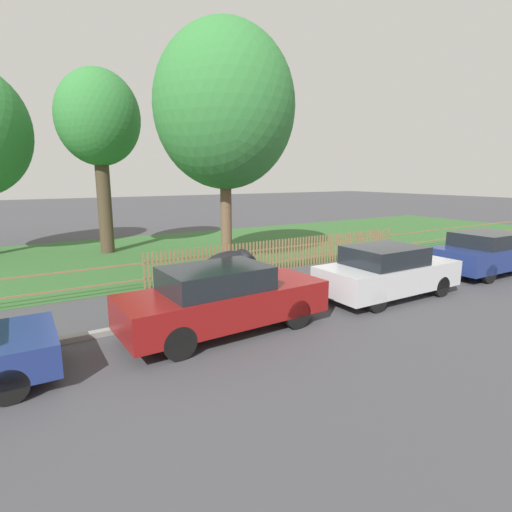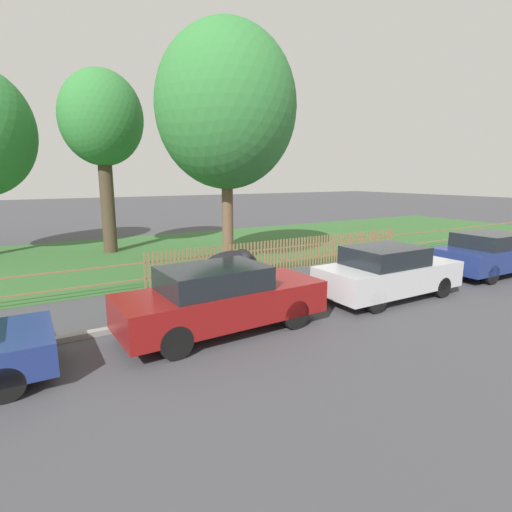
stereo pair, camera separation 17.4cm
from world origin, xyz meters
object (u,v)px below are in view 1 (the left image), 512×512
Objects in this scene: parked_car_black_saloon at (223,298)px; covered_motorcycle at (231,266)px; tree_mid_park at (225,107)px; parked_car_navy_estate at (387,272)px; tree_behind_motorcycle at (98,120)px; parked_car_red_compact at (488,252)px.

covered_motorcycle is at bearing 56.71° from parked_car_black_saloon.
parked_car_black_saloon is 8.14m from tree_mid_park.
parked_car_black_saloon is 1.09× the size of parked_car_navy_estate.
covered_motorcycle is 9.66m from tree_behind_motorcycle.
covered_motorcycle is (-8.55, 3.09, -0.06)m from parked_car_red_compact.
parked_car_red_compact is 10.55m from tree_mid_park.
parked_car_navy_estate reaches higher than covered_motorcycle.
parked_car_red_compact is at bearing -46.60° from tree_behind_motorcycle.
tree_mid_park reaches higher than parked_car_red_compact.
tree_behind_motorcycle is (-5.24, 11.18, 4.94)m from parked_car_navy_estate.
parked_car_navy_estate is (5.11, -0.13, -0.02)m from parked_car_black_saloon.
parked_car_red_compact is (5.27, 0.06, 0.01)m from parked_car_navy_estate.
parked_car_black_saloon is at bearing -118.37° from tree_mid_park.
covered_motorcycle is 5.84m from tree_mid_park.
covered_motorcycle is (-3.27, 3.15, -0.05)m from parked_car_navy_estate.
parked_car_red_compact is 16.08m from tree_behind_motorcycle.
covered_motorcycle is 0.26× the size of tree_behind_motorcycle.
parked_car_black_saloon reaches higher than parked_car_red_compact.
parked_car_navy_estate is 0.95× the size of parked_car_red_compact.
tree_mid_park reaches higher than parked_car_navy_estate.
tree_behind_motorcycle is at bearing 100.37° from covered_motorcycle.
parked_car_black_saloon is 2.30× the size of covered_motorcycle.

